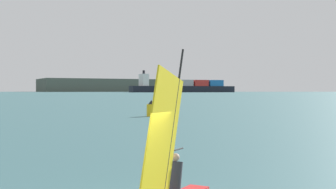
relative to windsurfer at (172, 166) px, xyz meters
name	(u,v)px	position (x,y,z in m)	size (l,w,h in m)	color
windsurfer	(172,166)	(0.00, 0.00, 0.00)	(2.61, 2.92, 4.33)	red
cargo_ship	(183,87)	(177.79, 679.55, 8.12)	(180.55, 50.22, 35.77)	black
distant_headland	(235,86)	(457.96, 1159.57, 13.71)	(1122.70, 236.68, 29.43)	#4C564C
channel_buoy	(151,109)	(6.41, 38.36, -0.16)	(1.13, 1.13, 1.93)	yellow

